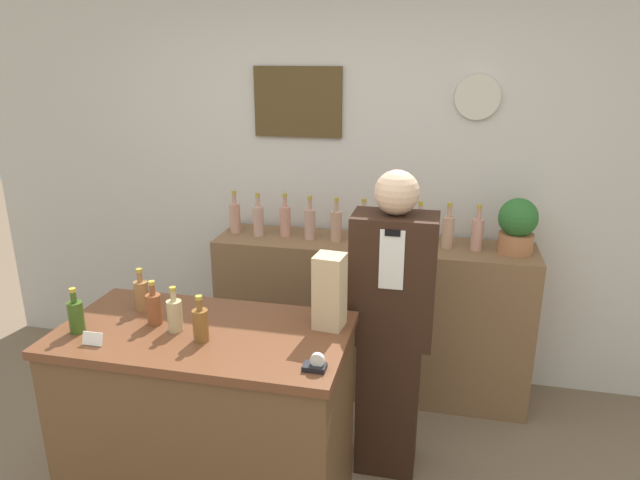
{
  "coord_description": "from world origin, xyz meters",
  "views": [
    {
      "loc": [
        0.67,
        -1.61,
        2.11
      ],
      "look_at": [
        0.05,
        1.1,
        1.21
      ],
      "focal_mm": 32.0,
      "sensor_mm": 36.0,
      "label": 1
    }
  ],
  "objects_px": {
    "shopkeeper": "(391,329)",
    "tape_dispenser": "(316,365)",
    "paper_bag": "(330,291)",
    "potted_plant": "(517,225)"
  },
  "relations": [
    {
      "from": "potted_plant",
      "to": "paper_bag",
      "type": "bearing_deg",
      "value": -129.48
    },
    {
      "from": "shopkeeper",
      "to": "tape_dispenser",
      "type": "distance_m",
      "value": 0.76
    },
    {
      "from": "shopkeeper",
      "to": "tape_dispenser",
      "type": "bearing_deg",
      "value": -107.38
    },
    {
      "from": "potted_plant",
      "to": "tape_dispenser",
      "type": "bearing_deg",
      "value": -120.68
    },
    {
      "from": "shopkeeper",
      "to": "potted_plant",
      "type": "relative_size",
      "value": 4.97
    },
    {
      "from": "paper_bag",
      "to": "tape_dispenser",
      "type": "xyz_separation_m",
      "value": [
        0.02,
        -0.38,
        -0.15
      ]
    },
    {
      "from": "shopkeeper",
      "to": "tape_dispenser",
      "type": "height_order",
      "value": "shopkeeper"
    },
    {
      "from": "tape_dispenser",
      "to": "potted_plant",
      "type": "bearing_deg",
      "value": 59.32
    },
    {
      "from": "shopkeeper",
      "to": "paper_bag",
      "type": "distance_m",
      "value": 0.52
    },
    {
      "from": "shopkeeper",
      "to": "potted_plant",
      "type": "xyz_separation_m",
      "value": [
        0.64,
        0.74,
        0.37
      ]
    }
  ]
}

